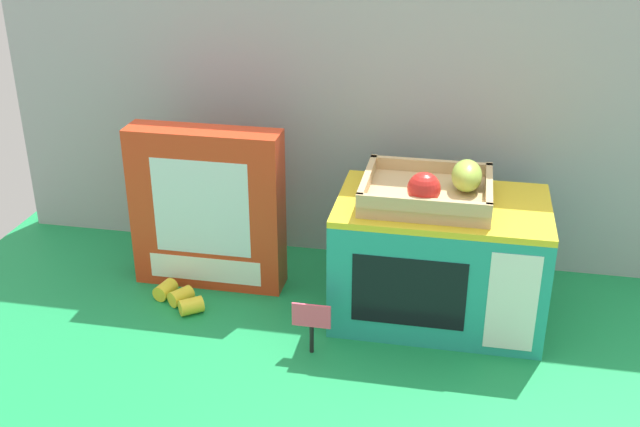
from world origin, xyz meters
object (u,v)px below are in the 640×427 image
at_px(cookie_set_box, 207,209).
at_px(loose_toy_banana, 179,297).
at_px(toy_microwave, 439,258).
at_px(price_sign, 311,321).
at_px(food_groups_crate, 432,191).

relative_size(cookie_set_box, loose_toy_banana, 2.76).
height_order(toy_microwave, loose_toy_banana, toy_microwave).
distance_m(toy_microwave, cookie_set_box, 0.47).
relative_size(cookie_set_box, price_sign, 3.34).
bearing_deg(cookie_set_box, toy_microwave, -3.88).
relative_size(toy_microwave, cookie_set_box, 1.16).
xyz_separation_m(food_groups_crate, loose_toy_banana, (-0.48, -0.06, -0.25)).
xyz_separation_m(food_groups_crate, price_sign, (-0.19, -0.17, -0.20)).
bearing_deg(loose_toy_banana, price_sign, -20.67).
height_order(toy_microwave, cookie_set_box, cookie_set_box).
bearing_deg(food_groups_crate, price_sign, -138.24).
bearing_deg(cookie_set_box, food_groups_crate, -5.55).
bearing_deg(toy_microwave, cookie_set_box, 176.12).
height_order(food_groups_crate, cookie_set_box, cookie_set_box).
bearing_deg(food_groups_crate, toy_microwave, 28.37).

